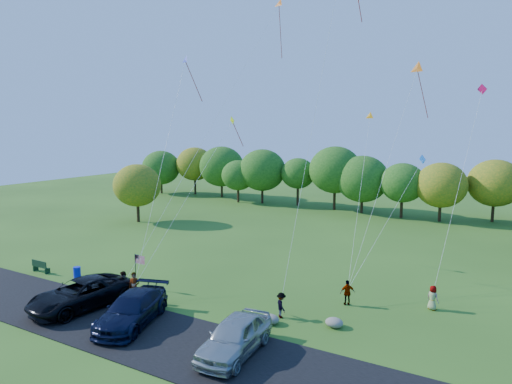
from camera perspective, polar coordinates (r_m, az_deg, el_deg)
ground at (r=29.56m, az=-8.03°, el=-14.33°), size 140.00×140.00×0.00m
asphalt_lane at (r=26.78m, az=-13.53°, el=-16.88°), size 44.00×6.00×0.06m
treeline at (r=59.83m, az=13.76°, el=1.55°), size 75.52×26.92×8.18m
minivan_dark at (r=31.04m, az=-21.05°, el=-11.80°), size 3.80×6.81×1.80m
minivan_navy at (r=27.79m, az=-15.23°, el=-13.98°), size 4.09×6.41×1.73m
minivan_silver at (r=23.71m, az=-2.67°, el=-17.55°), size 2.63×5.57×1.84m
flyer_a at (r=31.18m, az=-14.98°, el=-11.41°), size 0.85×0.75×1.95m
flyer_b at (r=31.84m, az=-16.21°, el=-11.13°), size 1.04×0.89×1.85m
flyer_c at (r=27.91m, az=3.17°, el=-13.95°), size 1.10×1.10×1.53m
flyer_d at (r=30.24m, az=11.37°, el=-12.23°), size 1.01×0.87×1.63m
flyer_e at (r=31.00m, az=21.21°, el=-12.21°), size 0.89×0.77×1.54m
park_bench at (r=39.72m, az=-25.38°, el=-8.37°), size 1.74×0.44×0.96m
trash_barrel at (r=37.44m, az=-21.47°, el=-9.31°), size 0.53×0.53×0.80m
flag_assembly at (r=33.11m, az=-14.52°, el=-8.61°), size 0.92×0.60×2.49m
boulder_near at (r=27.29m, az=1.75°, el=-15.59°), size 1.10×0.86×0.55m
boulder_far at (r=27.23m, az=9.75°, el=-15.78°), size 1.03×0.86×0.54m
kites_aloft at (r=37.65m, az=9.72°, el=18.75°), size 21.40×10.27×16.54m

